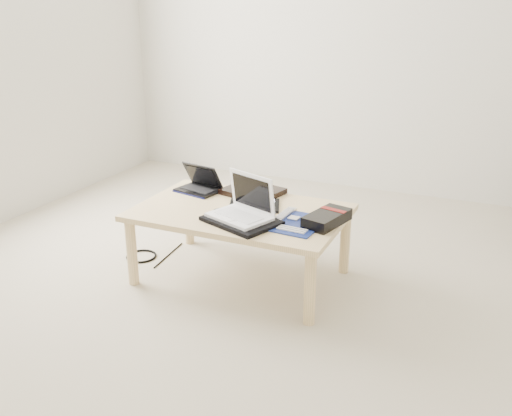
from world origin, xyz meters
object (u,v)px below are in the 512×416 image
at_px(white_laptop, 243,208).
at_px(gpu_box, 327,218).
at_px(coffee_table, 240,218).
at_px(netbook, 199,185).

bearing_deg(white_laptop, gpu_box, 17.23).
relative_size(coffee_table, gpu_box, 3.72).
bearing_deg(white_laptop, netbook, 143.59).
distance_m(netbook, white_laptop, 0.54).
height_order(coffee_table, netbook, netbook).
bearing_deg(netbook, gpu_box, -13.22).
xyz_separation_m(white_laptop, gpu_box, (0.40, 0.12, -0.04)).
distance_m(coffee_table, gpu_box, 0.49).
bearing_deg(gpu_box, white_laptop, -162.77).
bearing_deg(netbook, white_laptop, -36.41).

